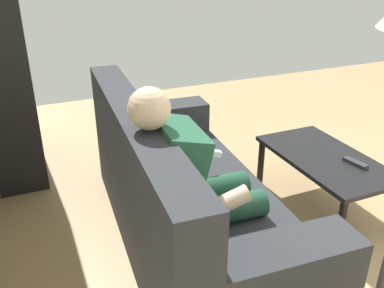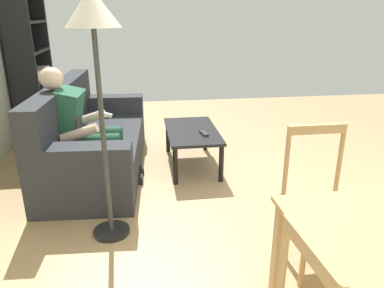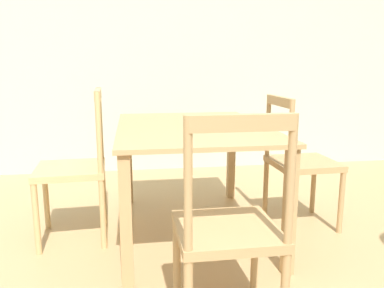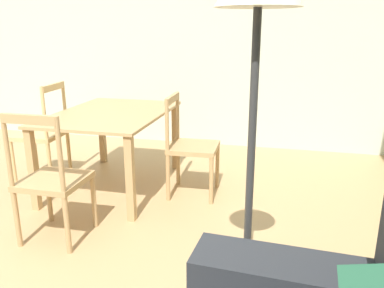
{
  "view_description": "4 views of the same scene",
  "coord_description": "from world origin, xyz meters",
  "px_view_note": "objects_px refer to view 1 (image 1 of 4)",
  "views": [
    {
      "loc": [
        -0.85,
        2.48,
        1.74
      ],
      "look_at": [
        1.2,
        1.6,
        0.69
      ],
      "focal_mm": 38.99,
      "sensor_mm": 36.0,
      "label": 1
    },
    {
      "loc": [
        -2.58,
        1.12,
        1.64
      ],
      "look_at": [
        1.17,
        0.58,
        0.25
      ],
      "focal_mm": 34.15,
      "sensor_mm": 36.0,
      "label": 2
    },
    {
      "loc": [
        0.85,
        -0.38,
        1.12
      ],
      "look_at": [
        -1.62,
        -0.01,
        0.6
      ],
      "focal_mm": 36.78,
      "sensor_mm": 36.0,
      "label": 3
    },
    {
      "loc": [
        1.61,
        1.53,
        1.45
      ],
      "look_at": [
        -0.21,
        1.09,
        0.9
      ],
      "focal_mm": 36.6,
      "sensor_mm": 36.0,
      "label": 4
    }
  ],
  "objects_px": {
    "person_lounging": "(193,185)",
    "bookshelf": "(4,84)",
    "coffee_table": "(325,163)",
    "tv_remote": "(355,163)",
    "couch": "(181,198)"
  },
  "relations": [
    {
      "from": "coffee_table",
      "to": "person_lounging",
      "type": "bearing_deg",
      "value": 102.19
    },
    {
      "from": "coffee_table",
      "to": "bookshelf",
      "type": "relative_size",
      "value": 0.52
    },
    {
      "from": "coffee_table",
      "to": "tv_remote",
      "type": "relative_size",
      "value": 5.83
    },
    {
      "from": "couch",
      "to": "bookshelf",
      "type": "distance_m",
      "value": 1.78
    },
    {
      "from": "couch",
      "to": "bookshelf",
      "type": "xyz_separation_m",
      "value": [
        1.46,
        0.91,
        0.43
      ]
    },
    {
      "from": "couch",
      "to": "person_lounging",
      "type": "xyz_separation_m",
      "value": [
        -0.27,
        0.03,
        0.25
      ]
    },
    {
      "from": "couch",
      "to": "coffee_table",
      "type": "distance_m",
      "value": 1.09
    },
    {
      "from": "person_lounging",
      "to": "bookshelf",
      "type": "bearing_deg",
      "value": 26.94
    },
    {
      "from": "bookshelf",
      "to": "tv_remote",
      "type": "bearing_deg",
      "value": -128.31
    },
    {
      "from": "couch",
      "to": "person_lounging",
      "type": "distance_m",
      "value": 0.37
    },
    {
      "from": "bookshelf",
      "to": "coffee_table",
      "type": "bearing_deg",
      "value": -126.65
    },
    {
      "from": "coffee_table",
      "to": "couch",
      "type": "bearing_deg",
      "value": 88.52
    },
    {
      "from": "person_lounging",
      "to": "bookshelf",
      "type": "height_order",
      "value": "bookshelf"
    },
    {
      "from": "coffee_table",
      "to": "tv_remote",
      "type": "height_order",
      "value": "tv_remote"
    },
    {
      "from": "coffee_table",
      "to": "tv_remote",
      "type": "distance_m",
      "value": 0.21
    }
  ]
}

